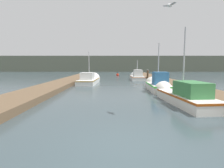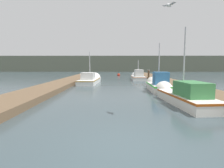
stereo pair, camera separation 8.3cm
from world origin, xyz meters
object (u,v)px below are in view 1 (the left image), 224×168
Objects in this scene: fishing_boat_0 at (182,95)px; fishing_boat_2 at (90,80)px; fishing_boat_1 at (157,85)px; seagull_lead at (170,5)px; fishing_boat_3 at (137,77)px; channel_buoy at (118,75)px; mooring_piling_1 at (148,75)px.

fishing_boat_2 is (-6.51, 10.77, -0.04)m from fishing_boat_0.
seagull_lead is at bearing -99.12° from fishing_boat_1.
fishing_boat_3 is 9.44× the size of seagull_lead.
channel_buoy is at bearing 106.45° from fishing_boat_3.
mooring_piling_1 is at bearing -35.87° from fishing_boat_3.
seagull_lead reaches higher than mooring_piling_1.
mooring_piling_1 is at bearing -44.53° from seagull_lead.
fishing_boat_1 is 4.69× the size of channel_buoy.
seagull_lead is at bearing -92.85° from fishing_boat_3.
fishing_boat_1 is at bearing -82.27° from channel_buoy.
seagull_lead is at bearing -98.99° from mooring_piling_1.
channel_buoy is (-2.50, 9.31, -0.28)m from fishing_boat_3.
fishing_boat_0 is at bearing -55.94° from fishing_boat_2.
mooring_piling_1 is 17.67m from seagull_lead.
fishing_boat_3 is at bearing -39.86° from seagull_lead.
fishing_boat_3 is 4.62× the size of channel_buoy.
channel_buoy is (3.72, 14.05, -0.24)m from fishing_boat_2.
fishing_boat_0 is at bearing -87.44° from fishing_boat_3.
fishing_boat_0 is 1.12× the size of fishing_boat_1.
seagull_lead reaches higher than channel_buoy.
fishing_boat_1 is at bearing -87.44° from fishing_boat_3.
mooring_piling_1 reaches higher than channel_buoy.
fishing_boat_3 is 18.57m from seagull_lead.
fishing_boat_2 is 12.57× the size of seagull_lead.
fishing_boat_2 is at bearing -141.21° from fishing_boat_3.
fishing_boat_0 is 10.72× the size of seagull_lead.
seagull_lead is (-2.70, -17.06, 3.72)m from mooring_piling_1.
fishing_boat_3 is 1.70m from mooring_piling_1.
fishing_boat_1 reaches higher than fishing_boat_2.
channel_buoy is 2.04× the size of seagull_lead.
fishing_boat_1 is (-0.10, 4.94, 0.02)m from fishing_boat_0.
fishing_boat_2 is 8.42m from mooring_piling_1.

